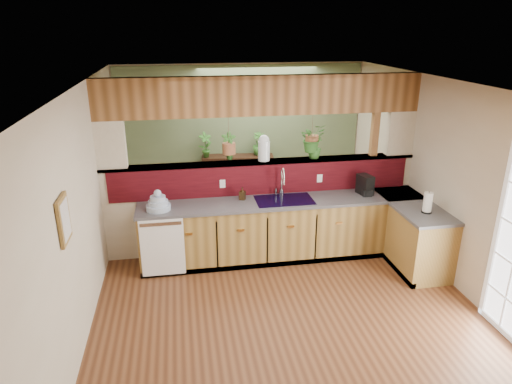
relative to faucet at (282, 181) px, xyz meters
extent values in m
cube|color=#58311B|center=(-0.25, -1.13, -1.13)|extent=(4.60, 7.00, 0.01)
cube|color=brown|center=(-0.25, -1.13, 1.47)|extent=(4.60, 7.00, 0.01)
cube|color=beige|center=(-0.25, 2.37, 0.17)|extent=(4.60, 0.02, 2.60)
cube|color=beige|center=(-2.55, -1.13, 0.17)|extent=(0.02, 7.00, 2.60)
cube|color=beige|center=(2.05, -1.13, 0.17)|extent=(0.02, 7.00, 2.60)
cube|color=beige|center=(-0.25, 0.22, -0.46)|extent=(4.60, 0.15, 1.35)
cube|color=#40080F|center=(-0.25, 0.13, -0.01)|extent=(4.40, 0.02, 0.45)
cube|color=brown|center=(-0.25, 0.22, 0.24)|extent=(4.60, 0.21, 0.04)
cube|color=brown|center=(-0.25, 0.22, 1.19)|extent=(4.60, 0.15, 0.55)
cube|color=beige|center=(-2.35, 0.22, 0.57)|extent=(0.40, 0.15, 0.70)
cube|color=beige|center=(1.85, 0.22, 0.57)|extent=(0.40, 0.15, 0.70)
cube|color=brown|center=(1.45, 0.22, 0.17)|extent=(0.10, 0.10, 2.60)
cube|color=brown|center=(-0.25, 0.22, 0.24)|extent=(4.60, 0.21, 0.04)
cube|color=brown|center=(-0.25, 0.22, 1.19)|extent=(4.60, 0.15, 0.55)
cube|color=#596D4A|center=(-0.25, 2.35, 0.17)|extent=(4.55, 0.02, 2.55)
cube|color=olive|center=(0.00, -0.16, -0.70)|extent=(4.10, 0.60, 0.86)
cube|color=#48484C|center=(0.00, -0.16, -0.25)|extent=(4.14, 0.64, 0.04)
cube|color=olive|center=(1.75, -0.60, -0.70)|extent=(0.60, 1.48, 0.86)
cube|color=#48484C|center=(1.75, -0.60, -0.25)|extent=(0.64, 1.52, 0.04)
cube|color=olive|center=(1.75, -0.16, -0.70)|extent=(0.60, 0.60, 0.86)
cube|color=#48484C|center=(1.75, -0.16, -0.25)|extent=(0.64, 0.64, 0.04)
cube|color=black|center=(0.00, -0.43, -1.09)|extent=(4.10, 0.06, 0.08)
cube|color=black|center=(1.48, -0.60, -1.09)|extent=(0.06, 1.48, 0.08)
cube|color=white|center=(-1.73, -0.47, -0.68)|extent=(0.58, 0.02, 0.82)
cube|color=#B7B7B2|center=(-1.73, -0.48, -0.33)|extent=(0.54, 0.01, 0.05)
cube|color=black|center=(0.00, -0.16, -0.25)|extent=(0.82, 0.50, 0.03)
cube|color=black|center=(-0.19, -0.16, -0.33)|extent=(0.34, 0.40, 0.16)
cube|color=black|center=(0.19, -0.16, -0.33)|extent=(0.34, 0.40, 0.16)
cube|color=olive|center=(-2.52, -1.93, 0.42)|extent=(0.03, 0.35, 0.45)
cube|color=silver|center=(-2.51, -1.93, 0.42)|extent=(0.01, 0.27, 0.37)
cylinder|color=#B7B7B2|center=(0.00, 0.04, -0.19)|extent=(0.06, 0.06, 0.09)
cylinder|color=#B7B7B2|center=(0.00, 0.04, -0.02)|extent=(0.02, 0.02, 0.26)
torus|color=#B7B7B2|center=(0.00, -0.02, 0.11)|extent=(0.19, 0.07, 0.19)
cylinder|color=#B7B7B2|center=(0.00, -0.11, 0.04)|extent=(0.02, 0.02, 0.11)
cylinder|color=#B7B7B2|center=(-0.08, 0.04, -0.17)|extent=(0.03, 0.03, 0.09)
cylinder|color=#A2B5D2|center=(-1.75, -0.23, -0.20)|extent=(0.33, 0.33, 0.07)
cylinder|color=#A2B5D2|center=(-1.75, -0.23, -0.13)|extent=(0.27, 0.27, 0.06)
cylinder|color=#A2B5D2|center=(-1.75, -0.23, -0.07)|extent=(0.21, 0.21, 0.06)
sphere|color=#A2B5D2|center=(-1.75, -0.23, 0.00)|extent=(0.10, 0.10, 0.10)
imported|color=#392714|center=(-0.58, -0.04, -0.14)|extent=(0.11, 0.11, 0.18)
cube|color=black|center=(1.22, -0.12, -0.09)|extent=(0.15, 0.25, 0.29)
cube|color=black|center=(1.22, -0.21, -0.18)|extent=(0.14, 0.10, 0.10)
cylinder|color=silver|center=(1.22, -0.18, -0.15)|extent=(0.08, 0.08, 0.08)
cylinder|color=black|center=(1.77, -0.92, -0.22)|extent=(0.14, 0.14, 0.02)
cylinder|color=#B7B7B2|center=(1.77, -0.92, -0.08)|extent=(0.02, 0.02, 0.30)
cylinder|color=white|center=(1.77, -0.92, -0.08)|extent=(0.12, 0.12, 0.26)
cylinder|color=silver|center=(-0.23, 0.22, 0.40)|extent=(0.17, 0.17, 0.28)
sphere|color=silver|center=(-0.23, 0.22, 0.56)|extent=(0.15, 0.15, 0.15)
imported|color=#2B5F21|center=(0.53, 0.22, 0.44)|extent=(0.21, 0.21, 0.36)
cylinder|color=brown|center=(-0.73, 0.22, 0.72)|extent=(0.01, 0.01, 0.40)
cylinder|color=brown|center=(-0.73, 0.22, 0.46)|extent=(0.19, 0.19, 0.16)
imported|color=#2B5F21|center=(-0.73, 0.22, 0.70)|extent=(0.22, 0.16, 0.40)
cylinder|color=brown|center=(0.49, 0.22, 0.75)|extent=(0.01, 0.01, 0.34)
cylinder|color=brown|center=(0.49, 0.22, 0.52)|extent=(0.19, 0.19, 0.17)
imported|color=#2B5F21|center=(0.49, 0.22, 0.77)|extent=(0.45, 0.42, 0.41)
cube|color=black|center=(-0.36, 2.12, -0.63)|extent=(1.36, 0.51, 0.88)
imported|color=#2B5F21|center=(-0.96, 2.12, 0.04)|extent=(0.29, 0.25, 0.47)
imported|color=#2B5F21|center=(0.04, 2.12, 0.02)|extent=(0.28, 0.28, 0.42)
imported|color=#2B5F21|center=(0.16, 1.34, -0.72)|extent=(0.78, 0.69, 0.82)
camera|label=1|loc=(-1.42, -6.06, 2.12)|focal=32.00mm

